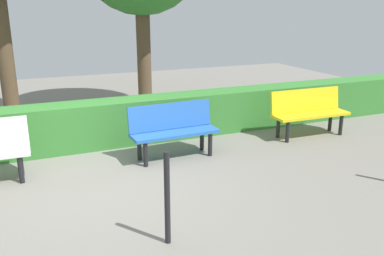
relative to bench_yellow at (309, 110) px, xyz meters
name	(u,v)px	position (x,y,z in m)	size (l,w,h in m)	color
ground_plane	(97,185)	(4.07, 0.70, -0.48)	(18.60, 18.60, 0.00)	gray
bench_yellow	(309,110)	(0.00, 0.00, 0.00)	(1.50, 0.49, 0.86)	yellow
bench_blue	(173,128)	(2.72, 0.08, 0.00)	(1.41, 0.50, 0.86)	blue
hedge_row	(149,119)	(2.81, -0.92, -0.09)	(14.60, 0.58, 0.78)	#387F33
railing_post_mid	(167,199)	(3.66, 2.42, 0.02)	(0.06, 0.06, 1.00)	black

